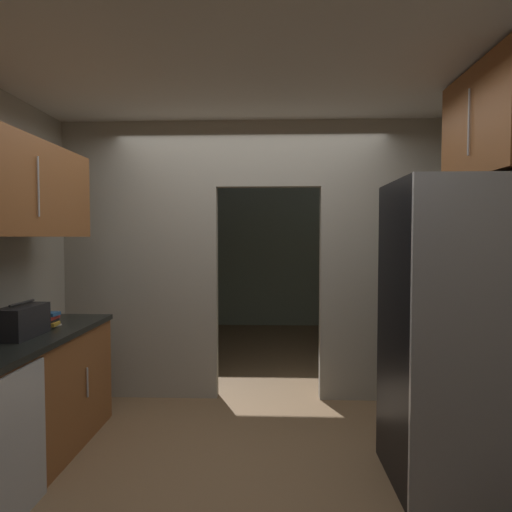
% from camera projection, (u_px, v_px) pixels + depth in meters
% --- Properties ---
extents(ground, '(20.00, 20.00, 0.00)m').
position_uv_depth(ground, '(242.00, 470.00, 2.86)').
color(ground, brown).
extents(kitchen_overhead_slab, '(3.98, 6.66, 0.06)m').
position_uv_depth(kitchen_overhead_slab, '(245.00, 84.00, 3.15)').
color(kitchen_overhead_slab, silver).
extents(kitchen_partition, '(3.58, 0.12, 2.63)m').
position_uv_depth(kitchen_partition, '(247.00, 253.00, 4.13)').
color(kitchen_partition, '#ADA899').
rests_on(kitchen_partition, ground).
extents(adjoining_room_shell, '(3.58, 3.52, 2.63)m').
position_uv_depth(adjoining_room_shell, '(259.00, 253.00, 6.45)').
color(adjoining_room_shell, gray).
rests_on(adjoining_room_shell, ground).
extents(refrigerator, '(0.85, 0.77, 1.89)m').
position_uv_depth(refrigerator, '(461.00, 334.00, 2.68)').
color(refrigerator, black).
rests_on(refrigerator, ground).
extents(lower_cabinet_run, '(0.63, 1.79, 0.89)m').
position_uv_depth(lower_cabinet_run, '(16.00, 405.00, 2.83)').
color(lower_cabinet_run, brown).
rests_on(lower_cabinet_run, ground).
extents(dishwasher, '(0.02, 0.56, 0.83)m').
position_uv_depth(dishwasher, '(16.00, 448.00, 2.32)').
color(dishwasher, '#B7BABC').
rests_on(dishwasher, ground).
extents(upper_cabinet_counterside, '(0.36, 1.61, 0.64)m').
position_uv_depth(upper_cabinet_counterside, '(11.00, 187.00, 2.77)').
color(upper_cabinet_counterside, brown).
extents(upper_cabinet_fridgeside, '(0.36, 0.93, 0.69)m').
position_uv_depth(upper_cabinet_fridgeside, '(498.00, 122.00, 2.71)').
color(upper_cabinet_fridgeside, brown).
extents(boombox, '(0.19, 0.39, 0.23)m').
position_uv_depth(boombox, '(22.00, 321.00, 2.85)').
color(boombox, black).
rests_on(boombox, lower_cabinet_run).
extents(book_stack, '(0.14, 0.17, 0.11)m').
position_uv_depth(book_stack, '(49.00, 320.00, 3.16)').
color(book_stack, beige).
rests_on(book_stack, lower_cabinet_run).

